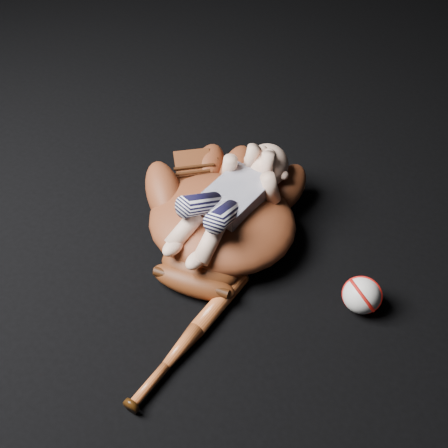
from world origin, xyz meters
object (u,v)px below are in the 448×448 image
(newborn_baby, at_px, (227,199))
(baseball_bat, at_px, (191,337))
(baseball_glove, at_px, (222,216))
(baseball, at_px, (362,295))

(newborn_baby, distance_m, baseball_bat, 0.32)
(baseball_glove, distance_m, baseball_bat, 0.31)
(baseball_glove, height_order, newborn_baby, newborn_baby)
(baseball_glove, xyz_separation_m, baseball, (0.36, -0.03, -0.04))
(newborn_baby, height_order, baseball, newborn_baby)
(baseball_bat, distance_m, baseball, 0.38)
(newborn_baby, xyz_separation_m, baseball_bat, (0.08, -0.29, -0.12))
(newborn_baby, xyz_separation_m, baseball, (0.35, -0.02, -0.10))
(baseball_glove, relative_size, newborn_baby, 1.26)
(baseball_glove, distance_m, newborn_baby, 0.06)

